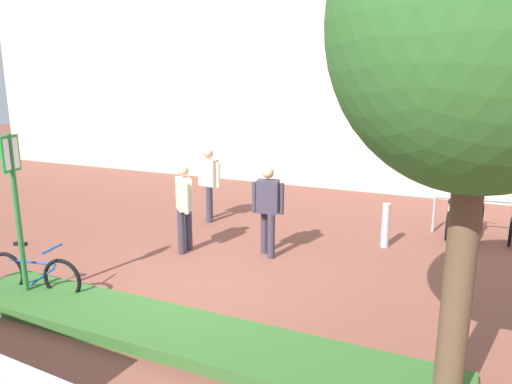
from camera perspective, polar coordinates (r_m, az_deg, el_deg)
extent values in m
plane|color=brown|center=(7.94, -6.44, -10.96)|extent=(60.00, 60.00, 0.00)
cube|color=beige|center=(15.15, 10.46, 19.64)|extent=(28.00, 1.20, 10.00)
cube|color=#336028|center=(6.41, -9.34, -16.51)|extent=(7.00, 1.10, 0.16)
cylinder|color=brown|center=(4.94, 23.17, -10.64)|extent=(0.28, 0.28, 2.66)
ellipsoid|color=#2D6628|center=(4.58, 25.99, 18.07)|extent=(2.67, 2.67, 2.93)
cylinder|color=#2D7238|center=(7.73, -26.76, -3.07)|extent=(0.08, 0.08, 2.52)
cube|color=#198C33|center=(7.54, -27.53, 4.13)|extent=(0.12, 0.36, 0.52)
cube|color=white|center=(7.54, -27.53, 4.13)|extent=(0.11, 0.30, 0.44)
torus|color=black|center=(8.45, -27.86, -8.55)|extent=(0.66, 0.16, 0.66)
torus|color=black|center=(7.80, -22.35, -9.74)|extent=(0.66, 0.16, 0.66)
cylinder|color=#194CA5|center=(8.04, -25.37, -7.67)|extent=(0.83, 0.16, 0.04)
cylinder|color=#194CA5|center=(8.07, -24.65, -9.46)|extent=(0.60, 0.12, 0.44)
cylinder|color=#194CA5|center=(8.12, -26.44, -6.69)|extent=(0.04, 0.04, 0.28)
cube|color=black|center=(8.07, -26.55, -5.61)|extent=(0.21, 0.11, 0.05)
cylinder|color=#194CA5|center=(7.71, -23.38, -6.29)|extent=(0.10, 0.42, 0.04)
cylinder|color=#99999E|center=(11.06, 20.67, -2.57)|extent=(0.06, 0.06, 0.80)
torus|color=black|center=(10.66, 22.08, -3.80)|extent=(0.06, 0.61, 0.61)
torus|color=black|center=(11.56, 22.33, -2.54)|extent=(0.06, 0.61, 0.61)
cylinder|color=silver|center=(11.06, 22.30, -2.14)|extent=(0.03, 0.77, 0.03)
cylinder|color=silver|center=(11.21, 22.22, -3.17)|extent=(0.03, 0.56, 0.40)
cylinder|color=silver|center=(10.87, 22.31, -1.79)|extent=(0.03, 0.03, 0.26)
cube|color=black|center=(10.83, 22.38, -1.04)|extent=(0.07, 0.18, 0.05)
cylinder|color=silver|center=(11.35, 22.50, -0.54)|extent=(0.39, 0.04, 0.04)
torus|color=black|center=(10.76, 25.12, -3.94)|extent=(0.11, 0.61, 0.61)
torus|color=black|center=(11.66, 25.55, -2.72)|extent=(0.11, 0.61, 0.61)
cylinder|color=#194CA5|center=(11.16, 25.44, -2.31)|extent=(0.11, 0.77, 0.03)
cylinder|color=#194CA5|center=(11.31, 25.37, -3.34)|extent=(0.09, 0.56, 0.40)
cylinder|color=#194CA5|center=(10.97, 25.42, -1.96)|extent=(0.03, 0.03, 0.26)
cube|color=black|center=(10.93, 25.50, -1.22)|extent=(0.09, 0.19, 0.05)
cylinder|color=#194CA5|center=(11.45, 25.71, -0.73)|extent=(0.39, 0.07, 0.04)
torus|color=black|center=(10.80, 28.39, -4.23)|extent=(0.12, 0.61, 0.61)
cylinder|color=red|center=(11.35, 28.50, -3.62)|extent=(0.09, 0.56, 0.40)
cylinder|color=#ADADB2|center=(9.76, 15.37, -3.92)|extent=(0.16, 0.16, 0.90)
cylinder|color=#383342|center=(9.37, -8.14, -4.43)|extent=(0.14, 0.14, 0.85)
cylinder|color=#383342|center=(9.17, -9.00, -4.85)|extent=(0.14, 0.14, 0.85)
cube|color=beige|center=(9.08, -8.72, -0.21)|extent=(0.45, 0.45, 0.62)
cylinder|color=beige|center=(9.33, -9.03, -0.05)|extent=(0.09, 0.09, 0.59)
cylinder|color=beige|center=(8.84, -8.39, -0.78)|extent=(0.09, 0.09, 0.59)
sphere|color=tan|center=(8.99, -8.82, 2.58)|extent=(0.22, 0.22, 0.22)
cylinder|color=#383342|center=(11.13, -5.68, -1.53)|extent=(0.14, 0.14, 0.85)
cylinder|color=#383342|center=(11.46, -5.59, -1.10)|extent=(0.14, 0.14, 0.85)
cube|color=beige|center=(11.14, -5.72, 2.35)|extent=(0.42, 0.27, 0.62)
cylinder|color=beige|center=(11.00, -4.61, 2.07)|extent=(0.09, 0.09, 0.59)
cylinder|color=beige|center=(11.29, -6.80, 2.31)|extent=(0.09, 0.09, 0.59)
sphere|color=tan|center=(11.06, -5.77, 4.64)|extent=(0.22, 0.22, 0.22)
cylinder|color=#383342|center=(9.10, 1.01, -4.83)|extent=(0.14, 0.14, 0.85)
cylinder|color=#383342|center=(8.85, 1.84, -5.36)|extent=(0.14, 0.14, 0.85)
cube|color=#383342|center=(8.77, 1.45, -0.53)|extent=(0.44, 0.32, 0.62)
cylinder|color=#383342|center=(8.84, -0.21, -0.64)|extent=(0.09, 0.09, 0.59)
cylinder|color=#383342|center=(8.74, 3.12, -0.82)|extent=(0.09, 0.09, 0.59)
sphere|color=tan|center=(8.68, 1.46, 2.36)|extent=(0.22, 0.22, 0.22)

